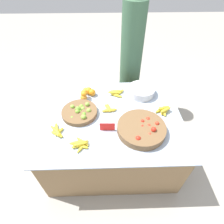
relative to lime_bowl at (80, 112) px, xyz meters
name	(u,v)px	position (x,y,z in m)	size (l,w,h in m)	color
ground_plane	(112,150)	(0.33, -0.03, -0.66)	(12.00, 12.00, 0.00)	#A39E93
market_table	(112,135)	(0.33, -0.03, -0.34)	(1.42, 1.16, 0.63)	olive
lime_bowl	(80,112)	(0.00, 0.00, 0.00)	(0.36, 0.36, 0.09)	brown
tomato_basket	(142,129)	(0.60, -0.25, 0.01)	(0.45, 0.45, 0.11)	brown
orange_pile	(87,93)	(0.05, 0.29, 0.02)	(0.17, 0.21, 0.11)	orange
metal_bowl	(141,91)	(0.68, 0.32, 0.02)	(0.31, 0.31, 0.09)	silver
price_sign	(107,127)	(0.28, -0.22, 0.02)	(0.14, 0.01, 0.09)	red
banana_bunch_front_right	(117,93)	(0.39, 0.31, 0.00)	(0.20, 0.16, 0.06)	yellow
banana_bunch_front_left	(57,131)	(-0.19, -0.24, -0.01)	(0.15, 0.19, 0.05)	yellow
banana_bunch_front_center	(109,109)	(0.30, 0.05, -0.01)	(0.16, 0.13, 0.03)	yellow
banana_bunch_back_center	(163,110)	(0.86, 0.01, 0.00)	(0.18, 0.16, 0.06)	yellow
banana_bunch_middle_right	(80,144)	(0.04, -0.40, 0.00)	(0.17, 0.18, 0.06)	yellow
vendor_person	(131,61)	(0.61, 0.85, 0.11)	(0.28, 0.28, 1.64)	#385B42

